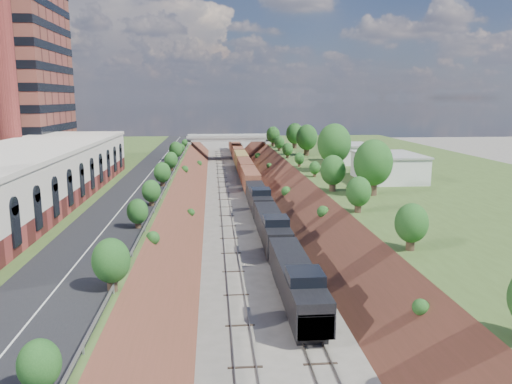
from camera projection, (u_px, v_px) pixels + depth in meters
name	position (u px, v px, depth m)	size (l,w,h in m)	color
platform_left	(44.00, 192.00, 83.85)	(44.00, 180.00, 5.00)	#3C5222
platform_right	(423.00, 186.00, 89.48)	(44.00, 180.00, 5.00)	#3C5222
embankment_left	(176.00, 204.00, 86.19)	(7.07, 180.00, 7.07)	brown
embankment_right	(302.00, 202.00, 88.06)	(7.07, 180.00, 7.07)	brown
rail_left_track	(225.00, 203.00, 86.89)	(1.58, 180.00, 0.18)	gray
rail_right_track	(255.00, 202.00, 87.33)	(1.58, 180.00, 0.18)	gray
road	(149.00, 176.00, 84.87)	(8.00, 180.00, 0.10)	black
guardrail	(173.00, 172.00, 84.93)	(0.10, 171.00, 0.70)	#99999E
commercial_building	(23.00, 176.00, 61.62)	(14.30, 62.30, 7.00)	maroon
smokestack	(3.00, 51.00, 75.50)	(3.20, 3.20, 40.00)	maroon
overpass	(228.00, 143.00, 146.91)	(24.50, 8.30, 7.40)	gray
white_building_near	(388.00, 168.00, 80.00)	(9.00, 12.00, 4.00)	silver
white_building_far	(348.00, 154.00, 101.53)	(8.00, 10.00, 3.60)	silver
tree_right_large	(373.00, 163.00, 67.26)	(5.25, 5.25, 7.61)	#473323
tree_left_crest	(135.00, 220.00, 45.66)	(2.45, 2.45, 3.55)	#473323
freight_train	(245.00, 169.00, 110.81)	(2.90, 148.11, 4.55)	black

